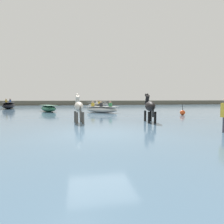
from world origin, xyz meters
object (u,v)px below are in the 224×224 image
object	(u,v)px
boat_near_port	(9,105)
channel_buoy	(183,113)
boat_distant_east	(48,108)
boat_far_offshore	(101,109)
boat_distant_west	(99,105)
boat_mid_channel	(97,106)
horse_trailing_black	(150,107)
horse_lead_pinto	(79,108)

from	to	relation	value
boat_near_port	channel_buoy	xyz separation A→B (m)	(16.67, -12.73, -0.21)
boat_distant_east	boat_near_port	bearing A→B (deg)	131.45
boat_far_offshore	boat_distant_east	bearing A→B (deg)	154.14
boat_distant_west	boat_far_offshore	bearing A→B (deg)	-95.16
boat_mid_channel	boat_near_port	bearing A→B (deg)	168.55
horse_trailing_black	boat_near_port	xyz separation A→B (m)	(-12.51, 16.42, -0.41)
horse_trailing_black	boat_mid_channel	world-z (taller)	horse_trailing_black
boat_distant_east	boat_near_port	xyz separation A→B (m)	(-5.79, 6.56, 0.10)
horse_lead_pinto	boat_far_offshore	xyz separation A→B (m)	(2.11, 6.94, -0.51)
boat_mid_channel	boat_distant_west	world-z (taller)	boat_mid_channel
horse_trailing_black	boat_distant_west	size ratio (longest dim) A/B	0.51
horse_trailing_black	boat_mid_channel	xyz separation A→B (m)	(-1.42, 14.17, -0.51)
boat_distant_west	channel_buoy	size ratio (longest dim) A/B	4.16
boat_mid_channel	boat_far_offshore	size ratio (longest dim) A/B	0.95
boat_mid_channel	boat_distant_east	distance (m)	6.83
boat_mid_channel	boat_far_offshore	xyz separation A→B (m)	(-0.29, -6.74, -0.01)
boat_distant_west	boat_distant_east	size ratio (longest dim) A/B	1.11
boat_distant_west	boat_near_port	bearing A→B (deg)	-168.58
horse_lead_pinto	boat_far_offshore	size ratio (longest dim) A/B	0.60
horse_lead_pinto	boat_distant_east	xyz separation A→B (m)	(-2.89, 9.36, -0.49)
boat_mid_channel	channel_buoy	distance (m)	11.88
horse_trailing_black	boat_near_port	size ratio (longest dim) A/B	0.46
horse_trailing_black	boat_distant_east	xyz separation A→B (m)	(-6.71, 9.86, -0.51)
horse_lead_pinto	horse_trailing_black	distance (m)	3.85
channel_buoy	boat_mid_channel	bearing A→B (deg)	118.05
boat_mid_channel	boat_distant_west	xyz separation A→B (m)	(0.74, 4.63, 0.07)
boat_far_offshore	boat_distant_east	distance (m)	5.56
channel_buoy	boat_distant_east	bearing A→B (deg)	150.43
boat_far_offshore	channel_buoy	bearing A→B (deg)	-32.53
horse_lead_pinto	boat_mid_channel	distance (m)	13.89
boat_far_offshore	boat_distant_west	size ratio (longest dim) A/B	0.85
horse_trailing_black	boat_distant_west	distance (m)	18.83
horse_lead_pinto	channel_buoy	distance (m)	8.62
horse_lead_pinto	boat_far_offshore	world-z (taller)	horse_lead_pinto
boat_mid_channel	boat_distant_west	size ratio (longest dim) A/B	0.81
boat_mid_channel	horse_lead_pinto	bearing A→B (deg)	-99.96
boat_far_offshore	boat_distant_east	size ratio (longest dim) A/B	0.94
horse_trailing_black	boat_distant_east	size ratio (longest dim) A/B	0.57
boat_far_offshore	boat_distant_west	bearing A→B (deg)	84.84
horse_lead_pinto	boat_distant_east	distance (m)	9.81
channel_buoy	boat_distant_west	bearing A→B (deg)	107.78
boat_far_offshore	channel_buoy	world-z (taller)	boat_far_offshore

